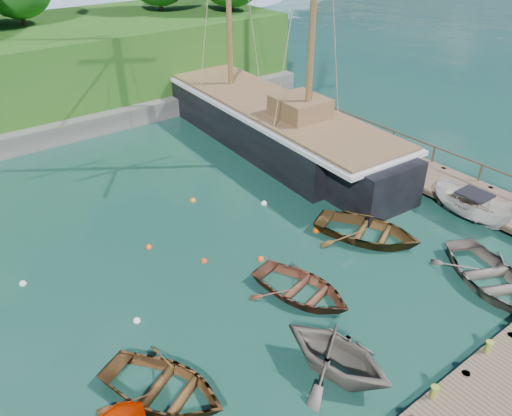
% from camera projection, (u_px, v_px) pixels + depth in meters
% --- Properties ---
extents(ground, '(160.00, 160.00, 0.00)m').
position_uv_depth(ground, '(335.00, 307.00, 19.57)').
color(ground, '#113730').
rests_on(ground, ground).
extents(dock_east, '(3.20, 24.00, 1.10)m').
position_uv_depth(dock_east, '(388.00, 159.00, 30.09)').
color(dock_east, brown).
rests_on(dock_east, ground).
extents(bollard_1, '(0.26, 0.26, 0.45)m').
position_uv_depth(bollard_1, '(429.00, 409.00, 15.58)').
color(bollard_1, olive).
rests_on(bollard_1, ground).
extents(bollard_2, '(0.26, 0.26, 0.45)m').
position_uv_depth(bollard_2, '(483.00, 364.00, 17.14)').
color(bollard_2, olive).
rests_on(bollard_2, ground).
extents(rowboat_0, '(4.78, 5.30, 0.90)m').
position_uv_depth(rowboat_0, '(164.00, 395.00, 16.04)').
color(rowboat_0, '#513318').
rests_on(rowboat_0, ground).
extents(rowboat_1, '(4.18, 4.60, 2.10)m').
position_uv_depth(rowboat_1, '(335.00, 373.00, 16.81)').
color(rowboat_1, '#6C645B').
rests_on(rowboat_1, ground).
extents(rowboat_2, '(4.03, 4.92, 0.89)m').
position_uv_depth(rowboat_2, '(301.00, 295.00, 20.17)').
color(rowboat_2, brown).
rests_on(rowboat_2, ground).
extents(rowboat_3, '(5.36, 5.96, 1.01)m').
position_uv_depth(rowboat_3, '(486.00, 283.00, 20.84)').
color(rowboat_3, '#5F574F').
rests_on(rowboat_3, ground).
extents(rowboat_4, '(5.36, 6.02, 1.03)m').
position_uv_depth(rowboat_4, '(366.00, 238.00, 23.66)').
color(rowboat_4, '#513919').
rests_on(rowboat_4, ground).
extents(cabin_boat_white, '(1.70, 4.40, 1.69)m').
position_uv_depth(cabin_boat_white, '(469.00, 219.00, 25.14)').
color(cabin_boat_white, silver).
rests_on(cabin_boat_white, ground).
extents(schooner, '(6.71, 29.45, 21.91)m').
position_uv_depth(schooner, '(265.00, 124.00, 32.90)').
color(schooner, black).
rests_on(schooner, ground).
extents(mooring_buoy_0, '(0.29, 0.29, 0.29)m').
position_uv_depth(mooring_buoy_0, '(137.00, 321.00, 18.90)').
color(mooring_buoy_0, white).
rests_on(mooring_buoy_0, ground).
extents(mooring_buoy_1, '(0.30, 0.30, 0.30)m').
position_uv_depth(mooring_buoy_1, '(204.00, 262.00, 22.09)').
color(mooring_buoy_1, '#D94317').
rests_on(mooring_buoy_1, ground).
extents(mooring_buoy_2, '(0.31, 0.31, 0.31)m').
position_uv_depth(mooring_buoy_2, '(261.00, 260.00, 22.22)').
color(mooring_buoy_2, '#EB5218').
rests_on(mooring_buoy_2, ground).
extents(mooring_buoy_3, '(0.34, 0.34, 0.34)m').
position_uv_depth(mooring_buoy_3, '(264.00, 204.00, 26.37)').
color(mooring_buoy_3, white).
rests_on(mooring_buoy_3, ground).
extents(mooring_buoy_4, '(0.31, 0.31, 0.31)m').
position_uv_depth(mooring_buoy_4, '(149.00, 248.00, 23.00)').
color(mooring_buoy_4, '#F94D1C').
rests_on(mooring_buoy_4, ground).
extents(mooring_buoy_5, '(0.33, 0.33, 0.33)m').
position_uv_depth(mooring_buoy_5, '(193.00, 201.00, 26.65)').
color(mooring_buoy_5, orange).
rests_on(mooring_buoy_5, ground).
extents(mooring_buoy_6, '(0.31, 0.31, 0.31)m').
position_uv_depth(mooring_buoy_6, '(23.00, 284.00, 20.76)').
color(mooring_buoy_6, silver).
rests_on(mooring_buoy_6, ground).
extents(mooring_buoy_7, '(0.36, 0.36, 0.36)m').
position_uv_depth(mooring_buoy_7, '(316.00, 231.00, 24.18)').
color(mooring_buoy_7, '#ED4A00').
rests_on(mooring_buoy_7, ground).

